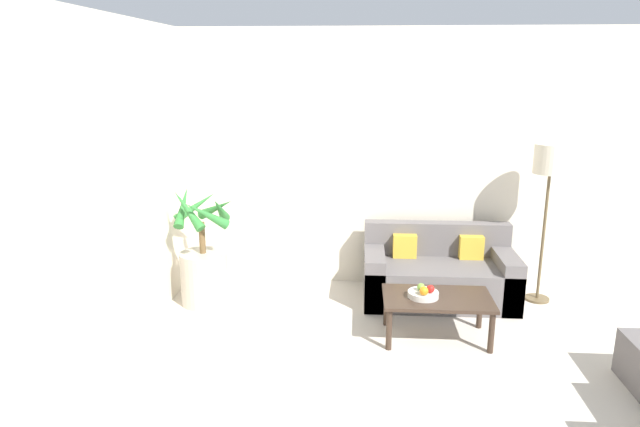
{
  "coord_description": "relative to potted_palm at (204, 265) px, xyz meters",
  "views": [
    {
      "loc": [
        -1.59,
        0.43,
        2.31
      ],
      "look_at": [
        -1.93,
        5.48,
        1.0
      ],
      "focal_mm": 32.0,
      "sensor_mm": 36.0,
      "label": 1
    }
  ],
  "objects": [
    {
      "name": "wall_back",
      "position": [
        3.1,
        0.73,
        0.95
      ],
      "size": [
        8.52,
        0.06,
        2.7
      ],
      "color": "beige",
      "rests_on": "ground_plane"
    },
    {
      "name": "potted_palm",
      "position": [
        0.0,
        0.0,
        0.0
      ],
      "size": [
        0.65,
        0.66,
        1.2
      ],
      "color": "#ADA393",
      "rests_on": "ground_plane"
    },
    {
      "name": "sofa_loveseat",
      "position": [
        2.34,
        0.24,
        -0.14
      ],
      "size": [
        1.5,
        0.76,
        0.74
      ],
      "color": "#605B5B",
      "rests_on": "ground_plane"
    },
    {
      "name": "floor_lamp",
      "position": [
        3.36,
        0.3,
        0.96
      ],
      "size": [
        0.32,
        0.32,
        1.59
      ],
      "color": "brown",
      "rests_on": "ground_plane"
    },
    {
      "name": "coffee_table",
      "position": [
        2.21,
        -0.62,
        -0.07
      ],
      "size": [
        0.93,
        0.56,
        0.39
      ],
      "color": "#38281E",
      "rests_on": "ground_plane"
    },
    {
      "name": "fruit_bowl",
      "position": [
        2.09,
        -0.64,
        0.01
      ],
      "size": [
        0.26,
        0.26,
        0.05
      ],
      "color": "beige",
      "rests_on": "coffee_table"
    },
    {
      "name": "apple_red",
      "position": [
        2.14,
        -0.66,
        0.07
      ],
      "size": [
        0.07,
        0.07,
        0.07
      ],
      "color": "red",
      "rests_on": "fruit_bowl"
    },
    {
      "name": "apple_green",
      "position": [
        2.07,
        -0.62,
        0.07
      ],
      "size": [
        0.07,
        0.07,
        0.07
      ],
      "color": "olive",
      "rests_on": "fruit_bowl"
    },
    {
      "name": "orange_fruit",
      "position": [
        2.08,
        -0.72,
        0.07
      ],
      "size": [
        0.08,
        0.08,
        0.08
      ],
      "color": "orange",
      "rests_on": "fruit_bowl"
    }
  ]
}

